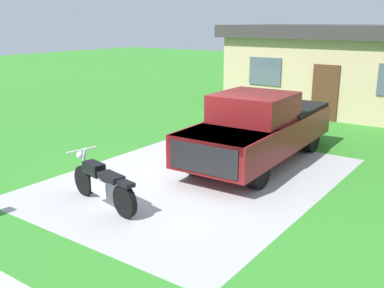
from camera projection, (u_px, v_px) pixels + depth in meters
name	position (u px, v px, depth m)	size (l,w,h in m)	color
ground_plane	(197.00, 178.00, 10.67)	(80.00, 80.00, 0.00)	#338529
driveway_pad	(197.00, 178.00, 10.67)	(5.75, 7.66, 0.01)	#ABABAB
motorcycle	(103.00, 183.00, 9.01)	(2.19, 0.81, 1.09)	black
pickup_truck	(261.00, 127.00, 11.74)	(2.20, 5.69, 1.90)	black
neighbor_house	(348.00, 68.00, 18.41)	(9.60, 5.60, 3.50)	tan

